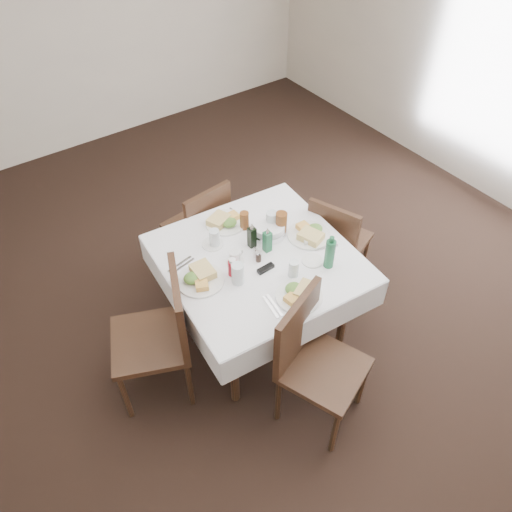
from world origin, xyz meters
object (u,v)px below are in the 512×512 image
(oil_cruet_green, at_px, (267,241))
(chair_south, at_px, (312,355))
(chair_west, at_px, (163,330))
(water_e, at_px, (272,221))
(water_n, at_px, (214,238))
(oil_cruet_dark, at_px, (252,236))
(chair_east, at_px, (336,239))
(green_bottle, at_px, (330,253))
(water_s, at_px, (294,269))
(chair_north, at_px, (202,225))
(bread_basket, at_px, (269,229))
(coffee_mug, at_px, (235,257))
(water_w, at_px, (238,274))
(ketchup_bottle, at_px, (233,267))
(dining_table, at_px, (258,266))

(oil_cruet_green, bearing_deg, chair_south, -105.07)
(chair_west, distance_m, water_e, 1.05)
(water_n, relative_size, oil_cruet_dark, 0.65)
(chair_east, bearing_deg, green_bottle, -140.11)
(water_n, height_order, green_bottle, green_bottle)
(water_s, bearing_deg, chair_north, 94.54)
(oil_cruet_green, relative_size, green_bottle, 0.81)
(bread_basket, xyz_separation_m, coffee_mug, (-0.34, -0.09, -0.00))
(water_n, relative_size, water_s, 1.07)
(bread_basket, bearing_deg, water_w, -149.20)
(ketchup_bottle, bearing_deg, water_e, 24.07)
(water_w, height_order, bread_basket, water_w)
(dining_table, height_order, oil_cruet_green, oil_cruet_green)
(water_w, relative_size, ketchup_bottle, 1.14)
(water_w, distance_m, ketchup_bottle, 0.08)
(chair_east, distance_m, water_w, 1.07)
(water_s, distance_m, oil_cruet_green, 0.29)
(chair_north, bearing_deg, ketchup_bottle, -105.77)
(bread_basket, bearing_deg, coffee_mug, -164.89)
(chair_east, distance_m, ketchup_bottle, 1.05)
(water_n, distance_m, water_s, 0.59)
(water_w, xyz_separation_m, oil_cruet_green, (0.32, 0.13, 0.01))
(water_w, distance_m, bread_basket, 0.50)
(dining_table, relative_size, ketchup_bottle, 10.09)
(chair_east, distance_m, bread_basket, 0.66)
(chair_west, relative_size, water_e, 6.87)
(water_s, relative_size, oil_cruet_dark, 0.61)
(chair_east, relative_size, oil_cruet_green, 4.30)
(chair_south, height_order, water_w, chair_south)
(dining_table, distance_m, water_s, 0.32)
(chair_south, height_order, chair_west, chair_west)
(water_n, height_order, water_e, water_e)
(dining_table, relative_size, chair_west, 1.31)
(chair_east, relative_size, ketchup_bottle, 6.60)
(chair_south, distance_m, ketchup_bottle, 0.73)
(dining_table, height_order, chair_east, chair_east)
(chair_east, xyz_separation_m, water_s, (-0.68, -0.30, 0.33))
(water_n, relative_size, coffee_mug, 1.02)
(water_w, height_order, oil_cruet_green, oil_cruet_green)
(chair_east, distance_m, water_e, 0.64)
(water_e, distance_m, bread_basket, 0.06)
(oil_cruet_green, relative_size, coffee_mug, 1.58)
(ketchup_bottle, bearing_deg, dining_table, 8.61)
(chair_north, relative_size, water_w, 5.94)
(coffee_mug, bearing_deg, green_bottle, -39.27)
(chair_east, height_order, green_bottle, green_bottle)
(ketchup_bottle, bearing_deg, oil_cruet_green, 9.16)
(water_n, distance_m, coffee_mug, 0.21)
(chair_east, distance_m, green_bottle, 0.69)
(dining_table, relative_size, water_s, 10.94)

